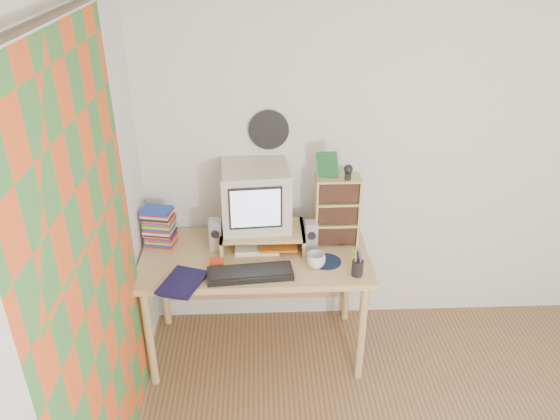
{
  "coord_description": "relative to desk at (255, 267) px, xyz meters",
  "views": [
    {
      "loc": [
        -0.99,
        -1.46,
        2.57
      ],
      "look_at": [
        -0.88,
        1.33,
        1.08
      ],
      "focal_mm": 35.0,
      "sensor_mm": 36.0,
      "label": 1
    }
  ],
  "objects": [
    {
      "name": "back_wall",
      "position": [
        1.03,
        0.31,
        0.63
      ],
      "size": [
        3.5,
        0.0,
        3.5
      ],
      "primitive_type": "plane",
      "rotation": [
        1.57,
        0.0,
        0.0
      ],
      "color": "white",
      "rests_on": "floor"
    },
    {
      "name": "left_wall",
      "position": [
        -0.72,
        -1.44,
        0.63
      ],
      "size": [
        0.0,
        3.5,
        3.5
      ],
      "primitive_type": "plane",
      "rotation": [
        1.57,
        0.0,
        1.57
      ],
      "color": "white",
      "rests_on": "floor"
    },
    {
      "name": "curtain",
      "position": [
        -0.68,
        -0.96,
        0.53
      ],
      "size": [
        0.0,
        2.2,
        2.2
      ],
      "primitive_type": "plane",
      "rotation": [
        1.57,
        0.0,
        1.57
      ],
      "color": "#DC511F",
      "rests_on": "left_wall"
    },
    {
      "name": "wall_disc",
      "position": [
        0.1,
        0.29,
        0.81
      ],
      "size": [
        0.25,
        0.02,
        0.25
      ],
      "primitive_type": "cylinder",
      "rotation": [
        1.57,
        0.0,
        0.0
      ],
      "color": "black",
      "rests_on": "back_wall"
    },
    {
      "name": "desk",
      "position": [
        0.0,
        0.0,
        0.0
      ],
      "size": [
        1.4,
        0.7,
        0.75
      ],
      "color": "tan",
      "rests_on": "floor"
    },
    {
      "name": "monitor_riser",
      "position": [
        0.05,
        0.04,
        0.23
      ],
      "size": [
        0.52,
        0.3,
        0.12
      ],
      "color": "tan",
      "rests_on": "desk"
    },
    {
      "name": "crt_monitor",
      "position": [
        0.01,
        0.09,
        0.45
      ],
      "size": [
        0.44,
        0.44,
        0.39
      ],
      "primitive_type": "cube",
      "rotation": [
        0.0,
        0.0,
        0.08
      ],
      "color": "beige",
      "rests_on": "monitor_riser"
    },
    {
      "name": "speaker_left",
      "position": [
        -0.24,
        0.0,
        0.24
      ],
      "size": [
        0.08,
        0.08,
        0.21
      ],
      "primitive_type": "cube",
      "rotation": [
        0.0,
        0.0,
        -0.03
      ],
      "color": "#BBBBC0",
      "rests_on": "desk"
    },
    {
      "name": "speaker_right",
      "position": [
        0.35,
        -0.03,
        0.24
      ],
      "size": [
        0.08,
        0.08,
        0.2
      ],
      "primitive_type": "cube",
      "rotation": [
        0.0,
        0.0,
        0.05
      ],
      "color": "#BBBBC0",
      "rests_on": "desk"
    },
    {
      "name": "keyboard",
      "position": [
        -0.03,
        -0.29,
        0.15
      ],
      "size": [
        0.51,
        0.21,
        0.03
      ],
      "primitive_type": "cube",
      "rotation": [
        0.0,
        0.0,
        0.09
      ],
      "color": "black",
      "rests_on": "desk"
    },
    {
      "name": "dvd_stack",
      "position": [
        -0.59,
        0.09,
        0.26
      ],
      "size": [
        0.2,
        0.16,
        0.25
      ],
      "primitive_type": null,
      "rotation": [
        0.0,
        0.0,
        -0.2
      ],
      "color": "brown",
      "rests_on": "desk"
    },
    {
      "name": "cd_rack",
      "position": [
        0.51,
        0.06,
        0.36
      ],
      "size": [
        0.27,
        0.15,
        0.46
      ],
      "primitive_type": "cube",
      "rotation": [
        0.0,
        0.0,
        0.0
      ],
      "color": "tan",
      "rests_on": "desk"
    },
    {
      "name": "mug",
      "position": [
        0.36,
        -0.21,
        0.18
      ],
      "size": [
        0.12,
        0.12,
        0.09
      ],
      "primitive_type": "imported",
      "rotation": [
        0.0,
        0.0,
        0.04
      ],
      "color": "silver",
      "rests_on": "desk"
    },
    {
      "name": "diary",
      "position": [
        -0.51,
        -0.33,
        0.16
      ],
      "size": [
        0.3,
        0.26,
        0.05
      ],
      "primitive_type": "imported",
      "rotation": [
        0.0,
        0.0,
        -0.34
      ],
      "color": "#120F37",
      "rests_on": "desk"
    },
    {
      "name": "mousepad",
      "position": [
        0.43,
        -0.16,
        0.14
      ],
      "size": [
        0.19,
        0.19,
        0.0
      ],
      "primitive_type": "cylinder",
      "rotation": [
        0.0,
        0.0,
        0.03
      ],
      "color": "#101935",
      "rests_on": "desk"
    },
    {
      "name": "pen_cup",
      "position": [
        0.59,
        -0.31,
        0.2
      ],
      "size": [
        0.08,
        0.08,
        0.13
      ],
      "primitive_type": null,
      "rotation": [
        0.0,
        0.0,
        0.31
      ],
      "color": "black",
      "rests_on": "desk"
    },
    {
      "name": "papers",
      "position": [
        0.06,
        0.01,
        0.15
      ],
      "size": [
        0.27,
        0.2,
        0.04
      ],
      "primitive_type": null,
      "rotation": [
        0.0,
        0.0,
        0.0
      ],
      "color": "white",
      "rests_on": "desk"
    },
    {
      "name": "red_box",
      "position": [
        -0.23,
        -0.18,
        0.16
      ],
      "size": [
        0.08,
        0.05,
        0.04
      ],
      "primitive_type": "cube",
      "rotation": [
        0.0,
        0.0,
        0.01
      ],
      "color": "red",
      "rests_on": "desk"
    },
    {
      "name": "game_box",
      "position": [
        0.44,
        0.07,
        0.67
      ],
      "size": [
        0.13,
        0.06,
        0.16
      ],
      "primitive_type": "cube",
      "rotation": [
        0.0,
        0.0,
        -0.28
      ],
      "color": "#1A5C2D",
      "rests_on": "cd_rack"
    },
    {
      "name": "webcam",
      "position": [
        0.56,
        0.03,
        0.64
      ],
      "size": [
        0.06,
        0.06,
        0.09
      ],
      "primitive_type": null,
      "rotation": [
        0.0,
        0.0,
        -0.11
      ],
      "color": "black",
      "rests_on": "cd_rack"
    }
  ]
}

